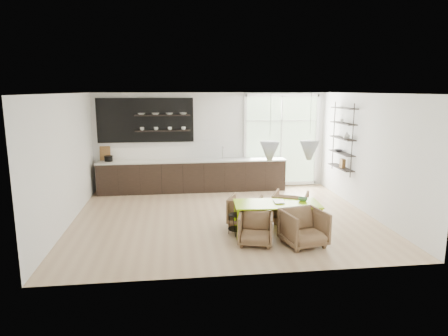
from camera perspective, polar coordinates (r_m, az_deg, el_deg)
room at (r=10.33m, az=2.45°, el=2.66°), size 7.02×6.01×2.91m
kitchen_run at (r=11.92m, az=-4.94°, el=-0.44°), size 5.54×0.69×2.75m
right_shelving at (r=11.18m, az=16.61°, el=3.84°), size 0.26×1.22×1.90m
dining_table at (r=8.45m, az=7.58°, el=-5.28°), size 1.83×0.92×0.65m
armchair_back_left at (r=9.02m, az=3.02°, el=-6.03°), size 0.91×0.92×0.65m
armchair_back_right at (r=9.26m, az=9.48°, el=-5.53°), size 1.00×1.01×0.70m
armchair_front_left at (r=7.90m, az=4.54°, el=-8.67°), size 0.80×0.82×0.62m
armchair_front_right at (r=7.95m, az=11.34°, el=-8.38°), size 0.90×0.92×0.71m
wire_stool at (r=8.38m, az=1.75°, el=-7.65°), size 0.35×0.35×0.44m
table_book at (r=8.49m, az=7.12°, el=-4.80°), size 0.24×0.31×0.03m
table_bowl at (r=8.69m, az=11.19°, el=-4.43°), size 0.24×0.24×0.06m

